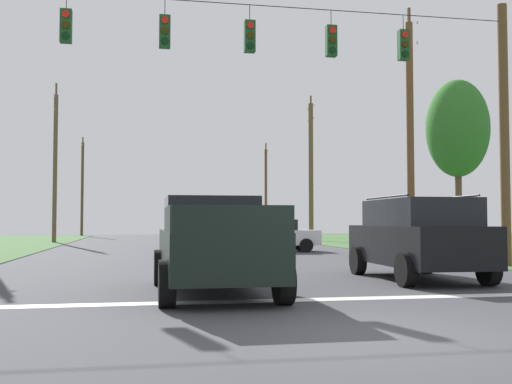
% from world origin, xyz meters
% --- Properties ---
extents(ground_plane, '(120.00, 120.00, 0.00)m').
position_xyz_m(ground_plane, '(0.00, 0.00, 0.00)').
color(ground_plane, '#3D3D42').
extents(stop_bar_stripe, '(14.46, 0.45, 0.01)m').
position_xyz_m(stop_bar_stripe, '(0.00, 3.71, 0.00)').
color(stop_bar_stripe, white).
rests_on(stop_bar_stripe, ground).
extents(lane_dash_0, '(2.50, 0.15, 0.01)m').
position_xyz_m(lane_dash_0, '(0.00, 9.71, 0.00)').
color(lane_dash_0, white).
rests_on(lane_dash_0, ground).
extents(lane_dash_1, '(2.50, 0.15, 0.01)m').
position_xyz_m(lane_dash_1, '(0.00, 17.50, 0.00)').
color(lane_dash_1, white).
rests_on(lane_dash_1, ground).
extents(lane_dash_2, '(2.50, 0.15, 0.01)m').
position_xyz_m(lane_dash_2, '(0.00, 23.84, 0.00)').
color(lane_dash_2, white).
rests_on(lane_dash_2, ground).
extents(lane_dash_3, '(2.50, 0.15, 0.01)m').
position_xyz_m(lane_dash_3, '(0.00, 28.86, 0.00)').
color(lane_dash_3, white).
rests_on(lane_dash_3, ground).
extents(lane_dash_4, '(2.50, 0.15, 0.01)m').
position_xyz_m(lane_dash_4, '(0.00, 39.34, 0.00)').
color(lane_dash_4, white).
rests_on(lane_dash_4, ground).
extents(overhead_signal_span, '(17.51, 0.31, 8.44)m').
position_xyz_m(overhead_signal_span, '(-0.15, 10.42, 4.79)').
color(overhead_signal_span, brown).
rests_on(overhead_signal_span, ground).
extents(pickup_truck, '(2.28, 5.40, 1.95)m').
position_xyz_m(pickup_truck, '(-1.56, 5.07, 0.97)').
color(pickup_truck, black).
rests_on(pickup_truck, ground).
extents(suv_black, '(2.32, 4.85, 2.05)m').
position_xyz_m(suv_black, '(3.72, 6.93, 1.06)').
color(suv_black, black).
rests_on(suv_black, ground).
extents(distant_car_crossing_white, '(4.40, 2.23, 1.52)m').
position_xyz_m(distant_car_crossing_white, '(3.15, 21.18, 0.79)').
color(distant_car_crossing_white, silver).
rests_on(distant_car_crossing_white, ground).
extents(distant_car_oncoming, '(2.07, 4.32, 1.52)m').
position_xyz_m(distant_car_oncoming, '(8.13, 16.68, 0.79)').
color(distant_car_oncoming, slate).
rests_on(distant_car_oncoming, ground).
extents(utility_pole_mid_right, '(0.33, 1.82, 11.37)m').
position_xyz_m(utility_pole_mid_right, '(9.18, 19.04, 5.58)').
color(utility_pole_mid_right, brown).
rests_on(utility_pole_mid_right, ground).
extents(utility_pole_far_right, '(0.34, 1.64, 10.64)m').
position_xyz_m(utility_pole_far_right, '(9.15, 35.75, 5.23)').
color(utility_pole_far_right, brown).
rests_on(utility_pole_far_right, ground).
extents(utility_pole_near_left, '(0.28, 1.77, 9.43)m').
position_xyz_m(utility_pole_near_left, '(9.48, 53.80, 4.57)').
color(utility_pole_near_left, brown).
rests_on(utility_pole_near_left, ground).
extents(utility_pole_distant_right, '(0.28, 1.99, 10.84)m').
position_xyz_m(utility_pole_distant_right, '(-8.76, 35.82, 5.37)').
color(utility_pole_distant_right, brown).
rests_on(utility_pole_distant_right, ground).
extents(utility_pole_distant_left, '(0.27, 1.59, 9.74)m').
position_xyz_m(utility_pole_distant_left, '(-8.72, 54.93, 4.77)').
color(utility_pole_distant_left, brown).
rests_on(utility_pole_distant_left, ground).
extents(tree_roadside_right, '(3.11, 3.11, 8.54)m').
position_xyz_m(tree_roadside_right, '(12.56, 20.85, 6.06)').
color(tree_roadside_right, brown).
rests_on(tree_roadside_right, ground).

